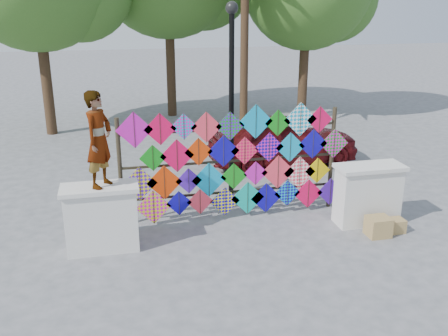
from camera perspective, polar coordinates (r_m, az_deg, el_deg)
The scene contains 9 objects.
ground at distance 10.29m, azimuth 1.79°, elevation -7.18°, with size 80.00×80.00×0.00m, color gray.
parapet_left at distance 9.56m, azimuth -13.80°, elevation -5.55°, with size 1.40×0.65×1.28m.
parapet_right at distance 10.81m, azimuth 16.11°, elevation -2.87°, with size 1.40×0.65×1.28m.
kite_rack at distance 10.50m, azimuth 1.33°, elevation 0.54°, with size 4.96×0.24×2.45m.
vendor_woman at distance 9.06m, azimuth -14.12°, elevation 3.17°, with size 0.64×0.42×1.74m, color #99999E.
sedan at distance 14.31m, azimuth 6.71°, elevation 3.33°, with size 1.71×4.25×1.45m, color #590F12.
lamppost at distance 11.41m, azimuth 0.86°, elevation 9.64°, with size 0.28×0.28×4.46m.
cardboard_box_near at distance 10.46m, azimuth 17.21°, elevation -6.41°, with size 0.44×0.39×0.39m, color tan.
cardboard_box_far at distance 10.77m, azimuth 19.01°, elevation -6.22°, with size 0.33×0.30×0.28m, color tan.
Camera 1 is at (-2.35, -8.95, 4.50)m, focal length 40.00 mm.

